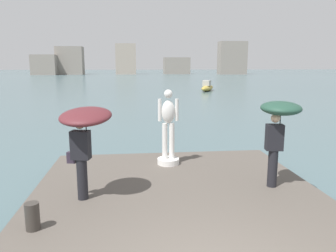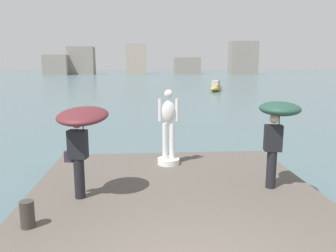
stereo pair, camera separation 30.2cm
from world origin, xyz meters
name	(u,v)px [view 1 (the left image)]	position (x,y,z in m)	size (l,w,h in m)	color
ground_plane	(139,90)	(0.00, 40.00, 0.00)	(400.00, 400.00, 0.00)	#4C666B
pier	(189,234)	(0.00, 1.89, 0.20)	(6.50, 9.77, 0.40)	#564F47
statue_white_figure	(168,133)	(0.03, 5.54, 1.30)	(0.63, 0.63, 2.14)	white
onlooker_left	(84,127)	(-1.96, 3.26, 1.95)	(1.28, 1.30, 2.00)	black
onlooker_right	(279,120)	(2.34, 3.52, 1.97)	(1.04, 1.06, 2.03)	black
mooring_bollard	(32,216)	(-2.72, 1.99, 0.64)	(0.24, 0.24, 0.48)	#38332D
boat_mid	(207,87)	(8.47, 37.05, 0.47)	(2.99, 4.78, 1.35)	#B2993D
distant_skyline	(136,61)	(0.69, 113.97, 4.54)	(72.80, 12.85, 11.35)	gray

